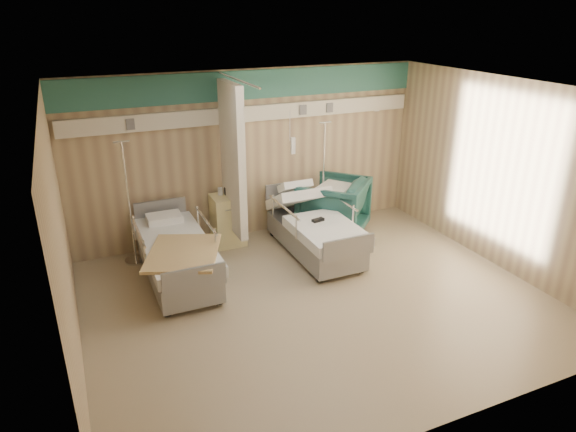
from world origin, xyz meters
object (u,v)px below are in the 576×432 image
Objects in this scene: bedside_cabinet at (228,220)px; iv_stand_right at (323,207)px; bed_right at (314,235)px; bed_left at (177,261)px; visitor_armchair at (333,207)px; iv_stand_left at (133,238)px.

iv_stand_right is at bearing -1.10° from bedside_cabinet.
bed_left is (-2.20, 0.00, 0.00)m from bed_right.
visitor_armchair is at bearing 41.80° from bed_right.
visitor_armchair reaches higher than bedside_cabinet.
bed_right is 0.89m from visitor_armchair.
iv_stand_right is (1.74, -0.03, -0.03)m from bedside_cabinet.
iv_stand_left is (-3.33, 0.29, -0.10)m from visitor_armchair.
bed_right is at bearing -18.02° from iv_stand_left.
visitor_armchair is at bearing -79.03° from iv_stand_right.
iv_stand_left is (-3.27, 0.01, -0.00)m from iv_stand_right.
bed_left is 1.00m from iv_stand_left.
bedside_cabinet is at bearing 40.60° from bed_left.
bed_left is 1.12× the size of iv_stand_left.
bed_right is 2.54× the size of bedside_cabinet.
bedside_cabinet reaches higher than bed_left.
bedside_cabinet is (-1.15, 0.90, 0.11)m from bed_right.
bed_right is 2.82m from iv_stand_left.
iv_stand_right is (2.79, 0.87, 0.08)m from bed_left.
iv_stand_right is at bearing 55.53° from bed_right.
bedside_cabinet is 1.75m from iv_stand_right.
visitor_armchair is at bearing 11.52° from bed_left.
iv_stand_left is at bearing 161.98° from bed_right.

